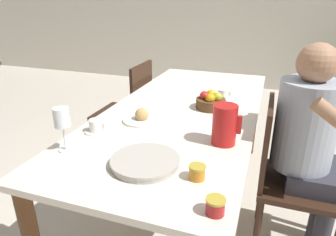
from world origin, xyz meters
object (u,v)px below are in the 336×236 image
at_px(chair_opposite, 129,110).
at_px(jam_jar_amber, 215,205).
at_px(person_seated, 311,139).
at_px(serving_tray, 145,162).
at_px(teacup_across, 223,95).
at_px(fruit_bowl, 211,102).
at_px(red_pitcher, 224,124).
at_px(teacup_near_person, 96,127).
at_px(bread_plate, 142,118).
at_px(chair_person_side, 287,176).
at_px(wine_glass_water, 62,119).
at_px(jam_jar_red, 197,172).

height_order(chair_opposite, jam_jar_amber, chair_opposite).
distance_m(person_seated, serving_tray, 0.88).
distance_m(teacup_across, fruit_bowl, 0.21).
height_order(chair_opposite, fruit_bowl, chair_opposite).
bearing_deg(red_pitcher, teacup_near_person, -172.51).
height_order(serving_tray, bread_plate, bread_plate).
distance_m(red_pitcher, serving_tray, 0.41).
bearing_deg(red_pitcher, jam_jar_amber, -83.36).
height_order(chair_person_side, teacup_near_person, chair_person_side).
relative_size(wine_glass_water, teacup_near_person, 1.64).
relative_size(teacup_across, jam_jar_red, 1.90).
bearing_deg(wine_glass_water, chair_person_side, 29.19).
relative_size(teacup_near_person, serving_tray, 0.43).
relative_size(chair_person_side, teacup_near_person, 7.13).
height_order(chair_person_side, person_seated, person_seated).
bearing_deg(person_seated, serving_tray, -49.71).
bearing_deg(red_pitcher, chair_opposite, 136.76).
height_order(chair_opposite, jam_jar_red, chair_opposite).
relative_size(chair_opposite, red_pitcher, 4.58).
height_order(red_pitcher, teacup_across, red_pitcher).
xyz_separation_m(chair_opposite, teacup_across, (0.82, -0.22, 0.29)).
distance_m(red_pitcher, jam_jar_red, 0.34).
xyz_separation_m(person_seated, teacup_across, (-0.52, 0.39, 0.06)).
bearing_deg(bread_plate, person_seated, 9.44).
distance_m(chair_opposite, serving_tray, 1.38).
xyz_separation_m(bread_plate, jam_jar_amber, (0.53, -0.62, 0.01)).
relative_size(teacup_across, fruit_bowl, 0.67).
xyz_separation_m(chair_person_side, wine_glass_water, (-0.97, -0.54, 0.41)).
bearing_deg(bread_plate, chair_opposite, 121.57).
height_order(jam_jar_amber, jam_jar_red, same).
bearing_deg(teacup_across, wine_glass_water, -119.43).
bearing_deg(person_seated, fruit_bowl, -107.82).
height_order(red_pitcher, serving_tray, red_pitcher).
height_order(red_pitcher, jam_jar_red, red_pitcher).
bearing_deg(teacup_near_person, red_pitcher, 7.49).
bearing_deg(fruit_bowl, serving_tray, -98.59).
height_order(red_pitcher, jam_jar_amber, red_pitcher).
bearing_deg(teacup_across, chair_person_side, -43.75).
relative_size(teacup_near_person, teacup_across, 1.00).
xyz_separation_m(teacup_near_person, jam_jar_red, (0.58, -0.25, 0.00)).
relative_size(bread_plate, jam_jar_red, 3.26).
bearing_deg(teacup_across, serving_tray, -99.14).
height_order(red_pitcher, bread_plate, red_pitcher).
bearing_deg(jam_jar_red, jam_jar_amber, -59.18).
xyz_separation_m(bread_plate, jam_jar_red, (0.42, -0.45, 0.01)).
distance_m(teacup_across, bread_plate, 0.64).
bearing_deg(wine_glass_water, serving_tray, -0.24).
height_order(wine_glass_water, fruit_bowl, wine_glass_water).
xyz_separation_m(teacup_across, jam_jar_amber, (0.17, -1.15, 0.00)).
xyz_separation_m(wine_glass_water, bread_plate, (0.18, 0.42, -0.13)).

